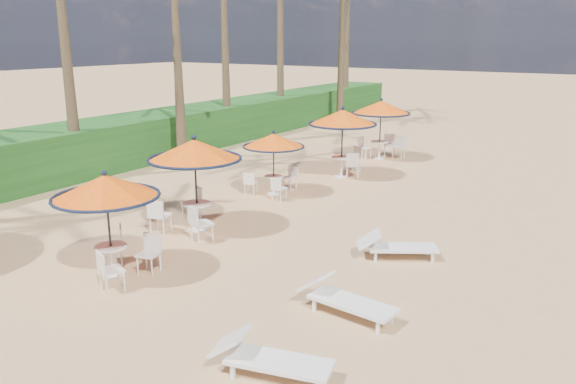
# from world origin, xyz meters

# --- Properties ---
(ground) EXTENTS (160.00, 160.00, 0.00)m
(ground) POSITION_xyz_m (0.00, 0.00, 0.00)
(ground) COLOR tan
(ground) RESTS_ON ground
(scrub_hedge) EXTENTS (3.00, 40.00, 1.80)m
(scrub_hedge) POSITION_xyz_m (-13.50, 11.00, 0.90)
(scrub_hedge) COLOR #194716
(scrub_hedge) RESTS_ON ground
(station_0) EXTENTS (2.27, 2.27, 2.36)m
(station_0) POSITION_xyz_m (-4.70, -0.14, 1.73)
(station_0) COLOR black
(station_0) RESTS_ON ground
(station_1) EXTENTS (2.48, 2.48, 2.59)m
(station_1) POSITION_xyz_m (-5.22, 3.08, 1.89)
(station_1) COLOR black
(station_1) RESTS_ON ground
(station_2) EXTENTS (2.03, 2.07, 2.12)m
(station_2) POSITION_xyz_m (-5.46, 7.19, 1.55)
(station_2) COLOR black
(station_2) RESTS_ON ground
(station_3) EXTENTS (2.50, 2.64, 2.61)m
(station_3) POSITION_xyz_m (-4.65, 10.58, 1.99)
(station_3) COLOR black
(station_3) RESTS_ON ground
(station_4) EXTENTS (2.47, 2.47, 2.58)m
(station_4) POSITION_xyz_m (-4.79, 14.32, 1.89)
(station_4) COLOR black
(station_4) RESTS_ON ground
(lounger_near) EXTENTS (1.99, 1.04, 0.68)m
(lounger_near) POSITION_xyz_m (0.26, -1.44, 0.32)
(lounger_near) COLOR white
(lounger_near) RESTS_ON ground
(lounger_mid) EXTENTS (2.00, 0.80, 0.70)m
(lounger_mid) POSITION_xyz_m (0.32, 0.98, 0.33)
(lounger_mid) COLOR white
(lounger_mid) RESTS_ON ground
(lounger_far) EXTENTS (1.90, 1.46, 0.67)m
(lounger_far) POSITION_xyz_m (0.06, 4.08, 0.31)
(lounger_far) COLOR white
(lounger_far) RESTS_ON ground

